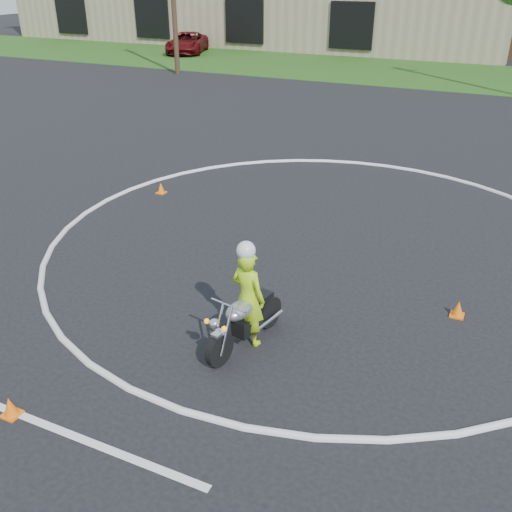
% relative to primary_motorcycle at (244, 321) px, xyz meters
% --- Properties ---
extents(ground, '(120.00, 120.00, 0.00)m').
position_rel_primary_motorcycle_xyz_m(ground, '(-0.11, 1.23, -0.48)').
color(ground, black).
rests_on(ground, ground).
extents(grass_strip, '(120.00, 10.00, 0.02)m').
position_rel_primary_motorcycle_xyz_m(grass_strip, '(-0.11, 28.23, -0.47)').
color(grass_strip, '#1E4714').
rests_on(grass_strip, ground).
extents(course_markings, '(19.05, 19.05, 0.12)m').
position_rel_primary_motorcycle_xyz_m(course_markings, '(2.06, 5.58, -0.47)').
color(course_markings, silver).
rests_on(course_markings, ground).
extents(primary_motorcycle, '(0.76, 1.86, 0.99)m').
position_rel_primary_motorcycle_xyz_m(primary_motorcycle, '(0.00, 0.00, 0.00)').
color(primary_motorcycle, black).
rests_on(primary_motorcycle, ground).
extents(rider_primary_grp, '(0.67, 0.51, 1.84)m').
position_rel_primary_motorcycle_xyz_m(rider_primary_grp, '(0.00, 0.13, 0.40)').
color(rider_primary_grp, '#A5DA16').
rests_on(rider_primary_grp, ground).
extents(pickup_grp, '(3.85, 5.54, 1.40)m').
position_rel_primary_motorcycle_xyz_m(pickup_grp, '(-19.15, 30.04, 0.22)').
color(pickup_grp, '#54090C').
rests_on(pickup_grp, ground).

